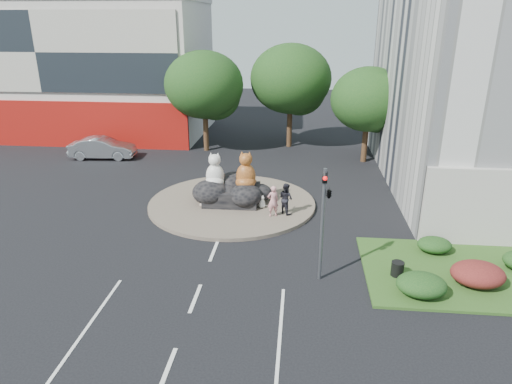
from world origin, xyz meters
TOP-DOWN VIEW (x-y plane):
  - ground at (0.00, 0.00)m, footprint 120.00×120.00m
  - roundabout_island at (0.00, 10.00)m, footprint 10.00×10.00m
  - rock_plinth at (0.00, 10.00)m, footprint 3.20×2.60m
  - shophouse_block at (-18.00, 27.91)m, footprint 25.20×12.30m
  - grass_verge at (12.00, 3.00)m, footprint 10.00×6.00m
  - tree_left at (-3.93, 22.06)m, footprint 6.46×6.46m
  - tree_mid at (3.07, 24.06)m, footprint 6.84×6.84m
  - tree_right at (9.07, 20.06)m, footprint 5.70×5.70m
  - hedge_near_green at (9.00, 1.00)m, footprint 2.00×1.60m
  - hedge_red at (11.50, 2.00)m, footprint 2.20×1.76m
  - hedge_back_green at (10.50, 4.80)m, footprint 1.60×1.28m
  - traffic_light at (5.10, 2.00)m, footprint 0.44×1.24m
  - street_lamp at (12.82, 8.00)m, footprint 2.34×0.22m
  - cat_white at (-1.00, 10.09)m, footprint 1.28×1.11m
  - cat_tabby at (0.85, 10.09)m, footprint 1.36×1.19m
  - kitten_calico at (-1.56, 9.01)m, footprint 0.64×0.64m
  - kitten_white at (1.89, 9.26)m, footprint 0.59×0.60m
  - pedestrian_pink at (2.59, 8.10)m, footprint 0.76×0.64m
  - pedestrian_dark at (3.29, 8.55)m, footprint 1.10×1.09m
  - parked_car at (-11.82, 18.79)m, footprint 5.29×2.18m
  - litter_bin at (8.34, 2.42)m, footprint 0.60×0.60m

SIDE VIEW (x-z plane):
  - ground at x=0.00m, z-range 0.00..0.00m
  - grass_verge at x=12.00m, z-range 0.00..0.12m
  - roundabout_island at x=0.00m, z-range 0.00..0.20m
  - litter_bin at x=8.34m, z-range 0.12..0.76m
  - hedge_back_green at x=10.50m, z-range 0.12..0.84m
  - hedge_near_green at x=9.00m, z-range 0.12..1.02m
  - kitten_white at x=1.89m, z-range 0.20..0.96m
  - kitten_calico at x=-1.56m, z-range 0.20..1.01m
  - hedge_red at x=11.50m, z-range 0.12..1.11m
  - rock_plinth at x=0.00m, z-range 0.20..1.10m
  - parked_car at x=-11.82m, z-range 0.00..1.71m
  - pedestrian_pink at x=2.59m, z-range 0.20..1.98m
  - pedestrian_dark at x=3.29m, z-range 0.20..1.99m
  - cat_white at x=-1.00m, z-range 1.10..3.21m
  - cat_tabby at x=0.85m, z-range 1.10..3.33m
  - traffic_light at x=5.10m, z-range 1.12..6.12m
  - street_lamp at x=12.82m, z-range 0.52..8.58m
  - tree_right at x=9.07m, z-range 0.98..8.28m
  - tree_left at x=-3.93m, z-range 1.11..9.38m
  - tree_mid at x=3.07m, z-range 1.18..9.94m
  - shophouse_block at x=-18.00m, z-range -2.52..14.88m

